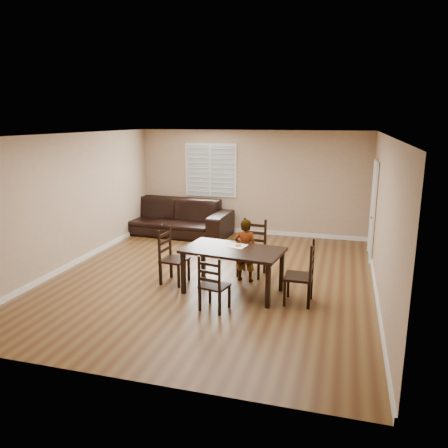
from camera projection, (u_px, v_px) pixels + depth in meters
The scene contains 11 objects.
ground at pixel (212, 278), 8.39m from camera, with size 7.00×7.00×0.00m, color brown.
room at pixel (216, 183), 8.12m from camera, with size 6.04×7.04×2.72m.
dining_table at pixel (233, 254), 7.53m from camera, with size 1.80×1.17×0.79m.
chair_near at pixel (254, 249), 8.55m from camera, with size 0.53×0.50×1.08m.
chair_far at pixel (211, 287), 6.82m from camera, with size 0.48×0.46×0.92m.
chair_left at pixel (169, 258), 8.08m from camera, with size 0.48×0.51×1.03m.
chair_right at pixel (307, 276), 7.11m from camera, with size 0.45×0.48×1.06m.
child at pixel (245, 250), 8.11m from camera, with size 0.44×0.29×1.19m, color gray.
napkin at pixel (237, 246), 7.68m from camera, with size 0.31×0.31×0.00m, color white.
donut at pixel (238, 245), 7.67m from camera, with size 0.11×0.11×0.04m.
sofa at pixel (171, 217), 11.49m from camera, with size 3.15×1.23×0.92m, color black.
Camera 1 is at (2.36, -7.56, 2.97)m, focal length 35.00 mm.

